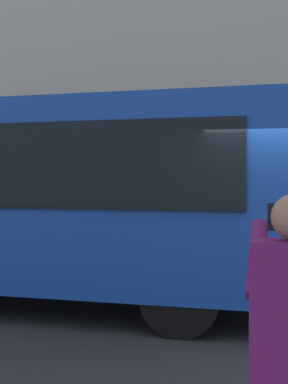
{
  "coord_description": "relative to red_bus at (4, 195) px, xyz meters",
  "views": [
    {
      "loc": [
        0.29,
        7.06,
        1.91
      ],
      "look_at": [
        2.28,
        -0.33,
        1.75
      ],
      "focal_mm": 50.15,
      "sensor_mm": 36.0,
      "label": 1
    }
  ],
  "objects": [
    {
      "name": "red_bus",
      "position": [
        0.0,
        0.0,
        0.0
      ],
      "size": [
        9.05,
        2.54,
        3.08
      ],
      "color": "#1947AD",
      "rests_on": "ground_plane"
    }
  ]
}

